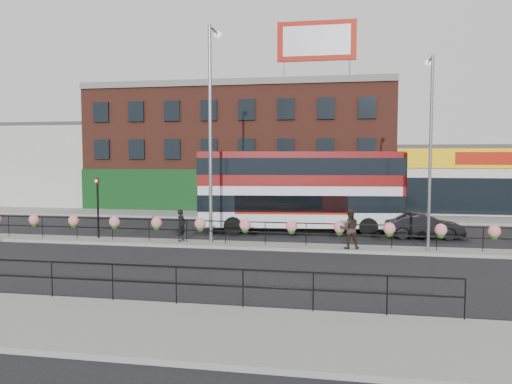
% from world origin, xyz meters
% --- Properties ---
extents(ground, '(120.00, 120.00, 0.00)m').
position_xyz_m(ground, '(0.00, 0.00, 0.00)').
color(ground, black).
rests_on(ground, ground).
extents(south_pavement, '(60.00, 4.00, 0.15)m').
position_xyz_m(south_pavement, '(0.00, -12.00, 0.07)').
color(south_pavement, gray).
rests_on(south_pavement, ground).
extents(north_pavement, '(60.00, 4.00, 0.15)m').
position_xyz_m(north_pavement, '(0.00, 12.00, 0.07)').
color(north_pavement, gray).
rests_on(north_pavement, ground).
extents(median, '(60.00, 1.60, 0.15)m').
position_xyz_m(median, '(0.00, 0.00, 0.07)').
color(median, gray).
rests_on(median, ground).
extents(yellow_line_inner, '(60.00, 0.10, 0.01)m').
position_xyz_m(yellow_line_inner, '(0.00, -9.70, 0.01)').
color(yellow_line_inner, gold).
rests_on(yellow_line_inner, ground).
extents(yellow_line_outer, '(60.00, 0.10, 0.01)m').
position_xyz_m(yellow_line_outer, '(0.00, -9.88, 0.01)').
color(yellow_line_outer, gold).
rests_on(yellow_line_outer, ground).
extents(brick_building, '(25.00, 12.21, 10.30)m').
position_xyz_m(brick_building, '(-4.00, 19.96, 5.13)').
color(brick_building, brown).
rests_on(brick_building, ground).
extents(supermarket, '(15.00, 12.25, 5.30)m').
position_xyz_m(supermarket, '(16.00, 19.90, 2.65)').
color(supermarket, silver).
rests_on(supermarket, ground).
extents(warehouse_west, '(15.50, 12.00, 7.30)m').
position_xyz_m(warehouse_west, '(-24.25, 20.00, 3.65)').
color(warehouse_west, '#AFAFAA').
rests_on(warehouse_west, ground).
extents(billboard, '(6.00, 0.29, 4.40)m').
position_xyz_m(billboard, '(2.50, 14.99, 13.18)').
color(billboard, '#9E1104').
rests_on(billboard, brick_building).
extents(median_railing, '(30.04, 0.56, 1.23)m').
position_xyz_m(median_railing, '(-0.00, 0.00, 1.05)').
color(median_railing, black).
rests_on(median_railing, median).
extents(south_railing, '(20.04, 0.05, 1.12)m').
position_xyz_m(south_railing, '(-2.00, -10.10, 0.96)').
color(south_railing, black).
rests_on(south_railing, south_pavement).
extents(double_decker_bus, '(11.91, 4.07, 4.72)m').
position_xyz_m(double_decker_bus, '(2.25, 5.21, 2.90)').
color(double_decker_bus, silver).
rests_on(double_decker_bus, ground).
extents(car, '(1.89, 4.25, 1.35)m').
position_xyz_m(car, '(9.04, 4.20, 0.67)').
color(car, black).
rests_on(car, ground).
extents(pedestrian_a, '(0.76, 0.64, 1.63)m').
position_xyz_m(pedestrian_a, '(-3.36, 0.24, 0.96)').
color(pedestrian_a, black).
rests_on(pedestrian_a, median).
extents(pedestrian_b, '(1.09, 0.94, 1.87)m').
position_xyz_m(pedestrian_b, '(5.05, -0.36, 1.09)').
color(pedestrian_b, '#2C211B').
rests_on(pedestrian_b, median).
extents(lamp_column_west, '(0.39, 1.89, 10.77)m').
position_xyz_m(lamp_column_west, '(-1.78, 0.41, 6.53)').
color(lamp_column_west, slate).
rests_on(lamp_column_west, median).
extents(lamp_column_east, '(0.32, 1.55, 8.85)m').
position_xyz_m(lamp_column_east, '(8.59, 0.04, 5.40)').
color(lamp_column_east, slate).
rests_on(lamp_column_east, median).
extents(traffic_light_median, '(0.15, 0.28, 3.65)m').
position_xyz_m(traffic_light_median, '(-8.00, 0.39, 2.47)').
color(traffic_light_median, black).
rests_on(traffic_light_median, median).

